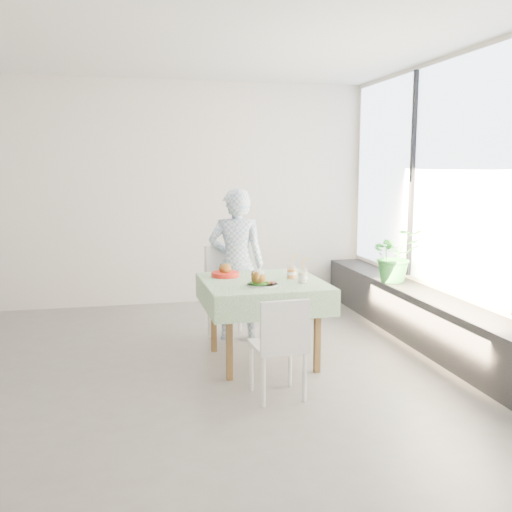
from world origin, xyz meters
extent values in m
plane|color=#605D5B|center=(0.00, 0.00, 0.00)|extent=(6.00, 6.00, 0.00)
plane|color=white|center=(0.00, 0.00, 2.80)|extent=(6.00, 6.00, 0.00)
cube|color=white|center=(0.00, 2.50, 1.40)|extent=(6.00, 0.02, 2.80)
cube|color=white|center=(0.00, -2.50, 1.40)|extent=(6.00, 0.02, 2.80)
cube|color=white|center=(3.00, 0.00, 1.40)|extent=(0.02, 5.00, 2.80)
cube|color=#D1E0F9|center=(2.97, 0.00, 1.65)|extent=(0.01, 4.80, 2.18)
cube|color=black|center=(2.80, 0.00, 0.25)|extent=(0.40, 4.80, 0.50)
cube|color=brown|center=(1.10, 0.05, 0.71)|extent=(0.92, 0.92, 0.04)
cube|color=white|center=(1.10, 0.05, 0.74)|extent=(1.06, 1.06, 0.01)
cube|color=white|center=(0.99, 0.77, 0.48)|extent=(0.59, 0.59, 0.04)
cube|color=white|center=(0.90, 0.95, 0.73)|extent=(0.43, 0.23, 0.45)
cube|color=white|center=(1.02, -0.75, 0.40)|extent=(0.40, 0.40, 0.04)
cube|color=white|center=(1.04, -0.92, 0.60)|extent=(0.37, 0.06, 0.37)
imported|color=#83AAD2|center=(1.00, 0.79, 0.77)|extent=(0.63, 0.48, 1.53)
cylinder|color=white|center=(1.04, -0.17, 0.75)|extent=(0.28, 0.28, 0.02)
cylinder|color=#1B5816|center=(1.01, -0.17, 0.76)|extent=(0.15, 0.15, 0.02)
ellipsoid|color=#996525|center=(1.01, -0.17, 0.81)|extent=(0.13, 0.12, 0.10)
ellipsoid|color=white|center=(1.01, -0.17, 0.85)|extent=(0.09, 0.09, 0.06)
cylinder|color=maroon|center=(1.13, -0.18, 0.77)|extent=(0.05, 0.05, 0.02)
cylinder|color=white|center=(1.37, 0.08, 0.80)|extent=(0.08, 0.08, 0.12)
cylinder|color=orange|center=(1.37, 0.08, 0.79)|extent=(0.07, 0.07, 0.09)
cylinder|color=white|center=(1.37, 0.08, 0.86)|extent=(0.09, 0.09, 0.01)
cylinder|color=yellow|center=(1.38, 0.08, 0.90)|extent=(0.01, 0.03, 0.16)
cylinder|color=white|center=(1.41, -0.12, 0.80)|extent=(0.08, 0.08, 0.12)
cylinder|color=beige|center=(1.41, -0.12, 0.79)|extent=(0.07, 0.07, 0.09)
cylinder|color=white|center=(1.41, -0.12, 0.87)|extent=(0.09, 0.09, 0.01)
cylinder|color=yellow|center=(1.42, -0.12, 0.91)|extent=(0.01, 0.03, 0.17)
cylinder|color=red|center=(0.81, 0.31, 0.76)|extent=(0.25, 0.25, 0.04)
cylinder|color=white|center=(0.81, 0.31, 0.77)|extent=(0.21, 0.21, 0.01)
ellipsoid|color=#996525|center=(0.81, 0.31, 0.81)|extent=(0.11, 0.11, 0.10)
imported|color=#26722F|center=(2.76, 0.85, 0.79)|extent=(0.54, 0.47, 0.59)
camera|label=1|loc=(-0.04, -4.76, 1.73)|focal=40.00mm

